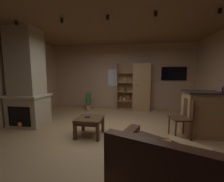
% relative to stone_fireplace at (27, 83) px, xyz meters
% --- Properties ---
extents(floor, '(6.06, 5.72, 0.02)m').
position_rel_stone_fireplace_xyz_m(floor, '(2.48, -0.32, -1.26)').
color(floor, tan).
rests_on(floor, ground).
extents(wall_back, '(6.18, 0.06, 2.77)m').
position_rel_stone_fireplace_xyz_m(wall_back, '(2.48, 2.57, 0.13)').
color(wall_back, tan).
rests_on(wall_back, ground).
extents(ceiling, '(6.06, 5.72, 0.02)m').
position_rel_stone_fireplace_xyz_m(ceiling, '(2.48, -0.32, 1.52)').
color(ceiling, brown).
extents(window_pane_back, '(0.67, 0.01, 0.71)m').
position_rel_stone_fireplace_xyz_m(window_pane_back, '(2.25, 2.54, 0.10)').
color(window_pane_back, white).
extents(stone_fireplace, '(1.04, 0.82, 2.77)m').
position_rel_stone_fireplace_xyz_m(stone_fireplace, '(0.00, 0.00, 0.00)').
color(stone_fireplace, '#BCAD8E').
rests_on(stone_fireplace, ground).
extents(bookshelf_cabinet, '(1.35, 0.41, 1.93)m').
position_rel_stone_fireplace_xyz_m(bookshelf_cabinet, '(3.26, 2.30, -0.30)').
color(bookshelf_cabinet, '#A87F51').
rests_on(bookshelf_cabinet, ground).
extents(kitchen_bar_counter, '(1.54, 0.65, 1.09)m').
position_rel_stone_fireplace_xyz_m(kitchen_bar_counter, '(5.06, 0.03, -0.70)').
color(kitchen_bar_counter, '#A87F51').
rests_on(kitchen_bar_counter, ground).
extents(tissue_box, '(0.16, 0.16, 0.11)m').
position_rel_stone_fireplace_xyz_m(tissue_box, '(5.11, 0.08, -0.11)').
color(tissue_box, '#995972').
rests_on(tissue_box, kitchen_bar_counter).
extents(leather_couch, '(1.64, 1.30, 0.84)m').
position_rel_stone_fireplace_xyz_m(leather_couch, '(3.52, -2.00, -0.93)').
color(leather_couch, '#4C2D1E').
rests_on(leather_couch, ground).
extents(coffee_table, '(0.61, 0.60, 0.45)m').
position_rel_stone_fireplace_xyz_m(coffee_table, '(2.01, -0.44, -0.89)').
color(coffee_table, '#4C331E').
rests_on(coffee_table, ground).
extents(table_book_0, '(0.15, 0.12, 0.02)m').
position_rel_stone_fireplace_xyz_m(table_book_0, '(1.95, -0.43, -0.79)').
color(table_book_0, black).
rests_on(table_book_0, coffee_table).
extents(dining_chair, '(0.49, 0.49, 0.92)m').
position_rel_stone_fireplace_xyz_m(dining_chair, '(4.23, -0.17, -0.72)').
color(dining_chair, '#4C331E').
rests_on(dining_chair, ground).
extents(potted_floor_plant, '(0.25, 0.27, 0.77)m').
position_rel_stone_fireplace_xyz_m(potted_floor_plant, '(1.16, 1.97, -0.86)').
color(potted_floor_plant, '#B77051').
rests_on(potted_floor_plant, ground).
extents(wall_mounted_tv, '(0.98, 0.06, 0.55)m').
position_rel_stone_fireplace_xyz_m(wall_mounted_tv, '(4.65, 2.51, 0.27)').
color(wall_mounted_tv, black).
extents(track_light_spot_0, '(0.07, 0.07, 0.09)m').
position_rel_stone_fireplace_xyz_m(track_light_spot_0, '(0.29, -0.55, 1.44)').
color(track_light_spot_0, black).
extents(track_light_spot_1, '(0.07, 0.07, 0.09)m').
position_rel_stone_fireplace_xyz_m(track_light_spot_1, '(1.42, -0.50, 1.44)').
color(track_light_spot_1, black).
extents(track_light_spot_2, '(0.07, 0.07, 0.09)m').
position_rel_stone_fireplace_xyz_m(track_light_spot_2, '(2.47, -0.51, 1.44)').
color(track_light_spot_2, black).
extents(track_light_spot_3, '(0.07, 0.07, 0.09)m').
position_rel_stone_fireplace_xyz_m(track_light_spot_3, '(3.46, -0.52, 1.44)').
color(track_light_spot_3, black).
extents(track_light_spot_4, '(0.07, 0.07, 0.09)m').
position_rel_stone_fireplace_xyz_m(track_light_spot_4, '(4.66, -0.47, 1.44)').
color(track_light_spot_4, black).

